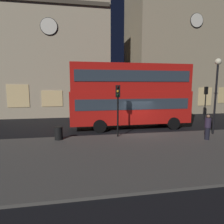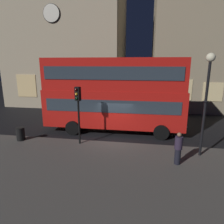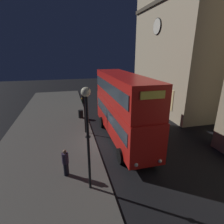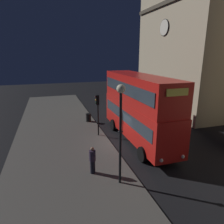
# 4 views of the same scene
# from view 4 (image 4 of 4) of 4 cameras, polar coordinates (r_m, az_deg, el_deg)

# --- Properties ---
(ground_plane) EXTENTS (80.00, 80.00, 0.00)m
(ground_plane) POSITION_cam_4_polar(r_m,az_deg,el_deg) (17.22, 2.55, -8.76)
(ground_plane) COLOR black
(sidewalk_slab) EXTENTS (44.00, 7.82, 0.12)m
(sidewalk_slab) POSITION_cam_4_polar(r_m,az_deg,el_deg) (16.33, -13.58, -10.42)
(sidewalk_slab) COLOR #4C4944
(sidewalk_slab) RESTS_ON ground
(building_with_clock) EXTENTS (13.78, 9.68, 14.87)m
(building_with_clock) POSITION_cam_4_polar(r_m,az_deg,el_deg) (29.11, 22.45, 15.22)
(building_with_clock) COLOR tan
(building_with_clock) RESTS_ON ground
(double_decker_bus) EXTENTS (10.60, 2.81, 5.59)m
(double_decker_bus) POSITION_cam_4_polar(r_m,az_deg,el_deg) (17.05, 7.34, 1.97)
(double_decker_bus) COLOR red
(double_decker_bus) RESTS_ON ground
(traffic_light_near_kerb) EXTENTS (0.37, 0.39, 3.69)m
(traffic_light_near_kerb) POSITION_cam_4_polar(r_m,az_deg,el_deg) (17.77, -4.04, 1.53)
(traffic_light_near_kerb) COLOR black
(traffic_light_near_kerb) RESTS_ON sidewalk_slab
(street_lamp) EXTENTS (0.46, 0.46, 5.62)m
(street_lamp) POSITION_cam_4_polar(r_m,az_deg,el_deg) (10.53, 2.44, -1.33)
(street_lamp) COLOR black
(street_lamp) RESTS_ON sidewalk_slab
(pedestrian) EXTENTS (0.39, 0.39, 1.72)m
(pedestrian) POSITION_cam_4_polar(r_m,az_deg,el_deg) (12.69, -5.51, -13.28)
(pedestrian) COLOR black
(pedestrian) RESTS_ON sidewalk_slab
(litter_bin) EXTENTS (0.56, 0.56, 0.89)m
(litter_bin) POSITION_cam_4_polar(r_m,az_deg,el_deg) (22.25, -6.62, -1.53)
(litter_bin) COLOR black
(litter_bin) RESTS_ON sidewalk_slab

